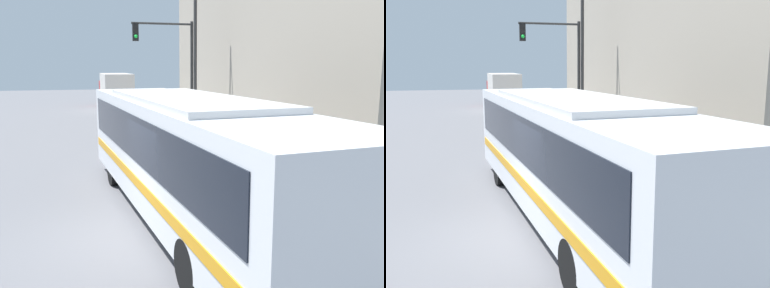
% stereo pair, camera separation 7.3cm
% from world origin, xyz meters
% --- Properties ---
extents(ground_plane, '(120.00, 120.00, 0.00)m').
position_xyz_m(ground_plane, '(0.00, 0.00, 0.00)').
color(ground_plane, slate).
extents(sidewalk, '(2.57, 70.00, 0.17)m').
position_xyz_m(sidewalk, '(5.79, 20.00, 0.09)').
color(sidewalk, gray).
rests_on(sidewalk, ground_plane).
extents(building_facade, '(6.00, 22.38, 10.38)m').
position_xyz_m(building_facade, '(10.07, 12.19, 5.19)').
color(building_facade, '#9E9384').
rests_on(building_facade, ground_plane).
extents(city_bus, '(3.44, 12.19, 3.03)m').
position_xyz_m(city_bus, '(1.48, 0.77, 1.75)').
color(city_bus, silver).
rests_on(city_bus, ground_plane).
extents(delivery_truck, '(2.28, 8.27, 3.05)m').
position_xyz_m(delivery_truck, '(2.66, 28.62, 1.66)').
color(delivery_truck, silver).
rests_on(delivery_truck, ground_plane).
extents(fire_hydrant, '(0.21, 0.29, 0.74)m').
position_xyz_m(fire_hydrant, '(5.10, 5.18, 0.54)').
color(fire_hydrant, red).
rests_on(fire_hydrant, sidewalk).
extents(traffic_light_pole, '(3.28, 0.35, 5.84)m').
position_xyz_m(traffic_light_pole, '(4.19, 13.52, 4.14)').
color(traffic_light_pole, '#2D2D2D').
rests_on(traffic_light_pole, sidewalk).
extents(parking_meter, '(0.14, 0.14, 1.19)m').
position_xyz_m(parking_meter, '(5.10, 8.26, 0.98)').
color(parking_meter, '#2D2D2D').
rests_on(parking_meter, sidewalk).
extents(street_lamp, '(2.57, 0.28, 8.35)m').
position_xyz_m(street_lamp, '(5.05, 13.19, 5.04)').
color(street_lamp, '#2D2D2D').
rests_on(street_lamp, sidewalk).
extents(pedestrian_near_corner, '(0.34, 0.34, 1.80)m').
position_xyz_m(pedestrian_near_corner, '(6.33, 15.68, 1.09)').
color(pedestrian_near_corner, slate).
rests_on(pedestrian_near_corner, sidewalk).
extents(pedestrian_mid_block, '(0.34, 0.34, 1.70)m').
position_xyz_m(pedestrian_mid_block, '(5.51, 3.16, 1.04)').
color(pedestrian_mid_block, '#47382D').
rests_on(pedestrian_mid_block, sidewalk).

